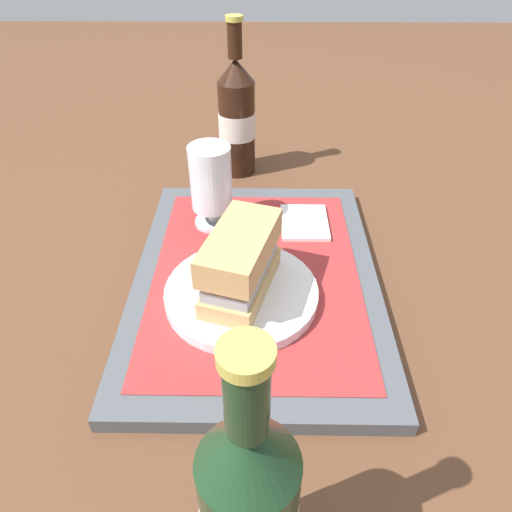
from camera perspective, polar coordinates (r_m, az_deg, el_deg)
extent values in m
plane|color=brown|center=(0.64, 0.00, -3.51)|extent=(3.00, 3.00, 0.00)
cube|color=#4C5156|center=(0.63, 0.00, -2.84)|extent=(0.44, 0.32, 0.02)
cube|color=#9E2D2D|center=(0.62, 0.00, -2.11)|extent=(0.38, 0.27, 0.00)
cylinder|color=white|center=(0.58, -1.79, -4.52)|extent=(0.19, 0.19, 0.01)
cube|color=tan|center=(0.57, -1.82, -3.13)|extent=(0.14, 0.10, 0.02)
cube|color=#9EA3A8|center=(0.56, -1.86, -1.60)|extent=(0.13, 0.09, 0.02)
cube|color=silver|center=(0.55, -1.89, -0.65)|extent=(0.12, 0.08, 0.01)
sphere|color=#47932D|center=(0.58, -0.27, 3.15)|extent=(0.04, 0.04, 0.04)
cube|color=tan|center=(0.54, -1.94, 1.17)|extent=(0.14, 0.10, 0.04)
cylinder|color=silver|center=(0.71, -5.17, 4.23)|extent=(0.06, 0.06, 0.01)
cylinder|color=silver|center=(0.71, -5.24, 5.23)|extent=(0.01, 0.01, 0.02)
cylinder|color=silver|center=(0.67, -5.54, 9.44)|extent=(0.06, 0.06, 0.09)
cylinder|color=gold|center=(0.69, -5.40, 7.49)|extent=(0.06, 0.06, 0.04)
cylinder|color=white|center=(0.68, -5.53, 9.34)|extent=(0.05, 0.05, 0.01)
cube|color=white|center=(0.71, 5.92, 4.10)|extent=(0.09, 0.07, 0.01)
cylinder|color=black|center=(0.86, -2.32, 15.22)|extent=(0.06, 0.06, 0.17)
cylinder|color=silver|center=(0.86, -2.33, 15.72)|extent=(0.07, 0.07, 0.05)
cone|color=black|center=(0.83, -2.51, 21.67)|extent=(0.06, 0.06, 0.04)
cylinder|color=black|center=(0.81, -2.61, 24.79)|extent=(0.02, 0.02, 0.05)
cylinder|color=#BFB74C|center=(0.81, -2.68, 26.96)|extent=(0.03, 0.03, 0.01)
cone|color=#19381E|center=(0.28, -1.92, -22.09)|extent=(0.06, 0.06, 0.04)
cylinder|color=#19381E|center=(0.24, -2.16, -16.70)|extent=(0.02, 0.02, 0.05)
cylinder|color=#BFB74C|center=(0.21, -2.36, -11.94)|extent=(0.03, 0.03, 0.01)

